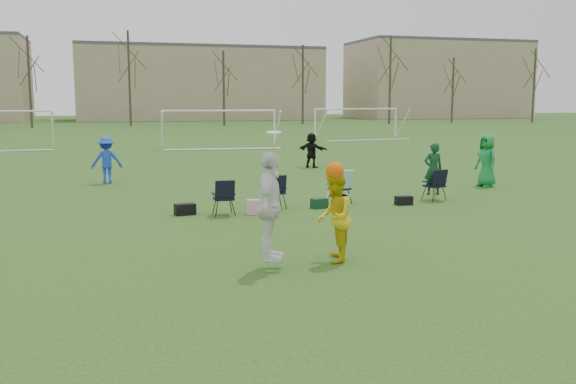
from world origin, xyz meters
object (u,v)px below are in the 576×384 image
object	(u,v)px
fielder_green_far	(487,161)
fielder_black	(312,150)
fielder_blue	(107,160)
goal_mid	(219,118)
goal_right	(357,115)
center_contest	(301,211)

from	to	relation	value
fielder_green_far	fielder_black	xyz separation A→B (m)	(-3.95, 7.98, -0.13)
fielder_green_far	fielder_black	distance (m)	8.91
fielder_blue	goal_mid	xyz separation A→B (m)	(7.18, 16.76, 1.06)
fielder_blue	fielder_green_far	xyz separation A→B (m)	(13.03, -4.72, 0.06)
fielder_green_far	goal_right	world-z (taller)	goal_right
fielder_black	center_contest	xyz separation A→B (m)	(-5.70, -16.77, 0.24)
center_contest	goal_mid	world-z (taller)	center_contest
fielder_blue	center_contest	size ratio (longest dim) A/B	0.69
fielder_green_far	goal_right	size ratio (longest dim) A/B	0.25
center_contest	goal_mid	bearing A→B (deg)	82.83
fielder_green_far	goal_mid	xyz separation A→B (m)	(-5.84, 21.47, 1.00)
goal_mid	center_contest	bearing A→B (deg)	-93.17
fielder_green_far	fielder_black	size ratio (longest dim) A/B	1.16
fielder_green_far	fielder_black	bearing A→B (deg)	-162.93
fielder_blue	fielder_black	distance (m)	9.64
goal_mid	goal_right	world-z (taller)	same
fielder_blue	goal_right	distance (m)	29.78
fielder_blue	goal_right	bearing A→B (deg)	-133.44
fielder_black	fielder_blue	bearing A→B (deg)	70.48
goal_mid	fielder_blue	bearing A→B (deg)	-109.20
fielder_blue	goal_mid	world-z (taller)	goal_mid
fielder_green_far	goal_right	xyz separation A→B (m)	(6.16, 27.47, 1.00)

